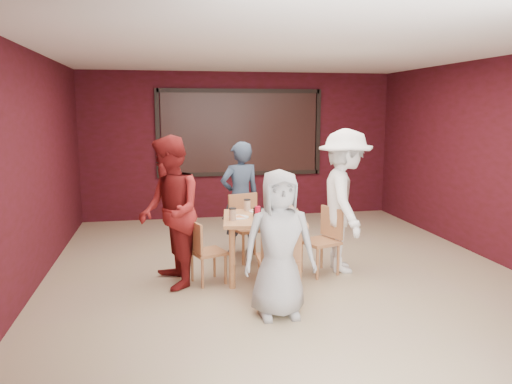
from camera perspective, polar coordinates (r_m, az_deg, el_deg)
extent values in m
plane|color=tan|center=(6.60, 3.00, -9.10)|extent=(7.00, 7.00, 0.00)
cube|color=black|center=(9.65, -1.80, 6.79)|extent=(3.00, 0.02, 1.50)
cube|color=tan|center=(6.21, 0.85, -3.02)|extent=(1.11, 1.11, 0.04)
cylinder|color=tan|center=(6.67, -2.78, -5.59)|extent=(0.07, 0.07, 0.74)
cylinder|color=tan|center=(6.72, 3.98, -5.49)|extent=(0.07, 0.07, 0.74)
cylinder|color=tan|center=(5.91, -2.74, -7.57)|extent=(0.07, 0.07, 0.74)
cylinder|color=tan|center=(5.97, 4.91, -7.43)|extent=(0.07, 0.07, 0.74)
cylinder|color=silver|center=(5.91, 1.46, -3.41)|extent=(0.25, 0.25, 0.01)
cone|color=#C09544|center=(5.90, 1.46, -3.27)|extent=(0.23, 0.23, 0.02)
cylinder|color=beige|center=(5.83, 2.97, -2.94)|extent=(0.09, 0.09, 0.14)
cylinder|color=black|center=(5.82, 2.97, -2.21)|extent=(0.09, 0.09, 0.01)
cylinder|color=silver|center=(6.50, 0.30, -2.21)|extent=(0.25, 0.25, 0.01)
cone|color=#C09544|center=(6.50, 0.30, -2.08)|extent=(0.23, 0.23, 0.02)
cylinder|color=beige|center=(6.56, -1.02, -1.54)|extent=(0.09, 0.09, 0.14)
cylinder|color=black|center=(6.54, -1.02, -0.89)|extent=(0.09, 0.09, 0.01)
cylinder|color=silver|center=(6.15, -1.99, -2.90)|extent=(0.25, 0.25, 0.01)
cone|color=#C09544|center=(6.15, -1.99, -2.76)|extent=(0.23, 0.23, 0.02)
cylinder|color=beige|center=(5.99, -2.69, -2.61)|extent=(0.09, 0.09, 0.14)
cylinder|color=black|center=(5.98, -2.70, -1.89)|extent=(0.09, 0.09, 0.01)
cylinder|color=silver|center=(6.27, 3.64, -2.66)|extent=(0.25, 0.25, 0.01)
cone|color=#C09544|center=(6.27, 3.64, -2.53)|extent=(0.23, 0.23, 0.02)
cylinder|color=beige|center=(6.41, 4.17, -1.82)|extent=(0.09, 0.09, 0.14)
cylinder|color=black|center=(6.40, 4.18, -1.15)|extent=(0.09, 0.09, 0.01)
cylinder|color=silver|center=(6.18, 1.67, -2.41)|extent=(0.06, 0.06, 0.10)
cylinder|color=silver|center=(6.12, 1.20, -2.60)|extent=(0.05, 0.05, 0.08)
cylinder|color=#B60D2C|center=(6.13, 0.19, -2.31)|extent=(0.07, 0.07, 0.15)
cube|color=black|center=(6.22, 0.25, -2.30)|extent=(0.13, 0.09, 0.11)
cube|color=#AE6F43|center=(5.61, 2.46, -7.67)|extent=(0.46, 0.46, 0.04)
cylinder|color=#AE6F43|center=(5.88, 3.84, -9.26)|extent=(0.04, 0.04, 0.43)
cylinder|color=#AE6F43|center=(5.82, 0.39, -9.44)|extent=(0.04, 0.04, 0.43)
cylinder|color=#AE6F43|center=(5.56, 4.60, -10.41)|extent=(0.04, 0.04, 0.43)
cylinder|color=#AE6F43|center=(5.50, 0.95, -10.62)|extent=(0.04, 0.04, 0.43)
cube|color=#AE6F43|center=(5.36, 2.87, -5.74)|extent=(0.44, 0.06, 0.42)
cube|color=#AE6F43|center=(6.98, -0.79, -4.19)|extent=(0.55, 0.55, 0.04)
cylinder|color=#AE6F43|center=(6.81, -1.46, -6.61)|extent=(0.04, 0.04, 0.43)
cylinder|color=#AE6F43|center=(6.96, 1.20, -6.23)|extent=(0.04, 0.04, 0.43)
cylinder|color=#AE6F43|center=(7.12, -2.73, -5.89)|extent=(0.04, 0.04, 0.43)
cylinder|color=#AE6F43|center=(7.27, -0.16, -5.56)|extent=(0.04, 0.04, 0.43)
cube|color=#AE6F43|center=(7.10, -1.52, -1.87)|extent=(0.43, 0.16, 0.42)
cube|color=#AE6F43|center=(6.12, -5.45, -6.87)|extent=(0.48, 0.48, 0.04)
cylinder|color=#AE6F43|center=(6.11, -3.51, -8.83)|extent=(0.03, 0.03, 0.37)
cylinder|color=#AE6F43|center=(6.37, -4.77, -8.08)|extent=(0.03, 0.03, 0.37)
cylinder|color=#AE6F43|center=(5.99, -6.13, -9.27)|extent=(0.03, 0.03, 0.37)
cylinder|color=#AE6F43|center=(6.25, -7.30, -8.47)|extent=(0.03, 0.03, 0.37)
cube|color=#AE6F43|center=(5.99, -6.96, -5.11)|extent=(0.16, 0.36, 0.36)
cube|color=#AE6F43|center=(6.45, 7.33, -5.69)|extent=(0.53, 0.53, 0.04)
cylinder|color=#AE6F43|center=(6.54, 5.21, -7.45)|extent=(0.04, 0.04, 0.40)
cylinder|color=#AE6F43|center=(6.29, 7.04, -8.18)|extent=(0.04, 0.04, 0.40)
cylinder|color=#AE6F43|center=(6.74, 7.52, -6.99)|extent=(0.04, 0.04, 0.40)
cylinder|color=#AE6F43|center=(6.49, 9.37, -7.67)|extent=(0.04, 0.04, 0.40)
cube|color=#AE6F43|center=(6.51, 8.66, -3.44)|extent=(0.18, 0.40, 0.39)
imported|color=#A8A8A8|center=(5.05, 2.67, -5.96)|extent=(0.75, 0.49, 1.51)
imported|color=#2C3A4E|center=(7.25, -1.82, -0.69)|extent=(0.67, 0.52, 1.64)
imported|color=maroon|center=(5.95, -9.85, -2.30)|extent=(0.83, 0.98, 1.80)
imported|color=white|center=(6.55, 10.08, -1.00)|extent=(0.87, 1.29, 1.85)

